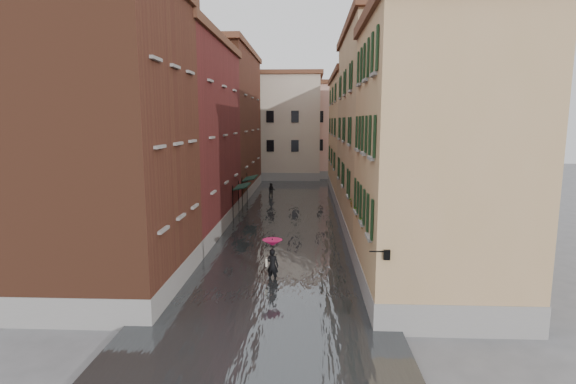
# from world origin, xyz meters

# --- Properties ---
(ground) EXTENTS (120.00, 120.00, 0.00)m
(ground) POSITION_xyz_m (0.00, 0.00, 0.00)
(ground) COLOR #5D5D60
(ground) RESTS_ON ground
(floodwater) EXTENTS (10.00, 60.00, 0.20)m
(floodwater) POSITION_xyz_m (0.00, 13.00, 0.10)
(floodwater) COLOR #3D4043
(floodwater) RESTS_ON ground
(building_left_near) EXTENTS (6.00, 8.00, 13.00)m
(building_left_near) POSITION_xyz_m (-7.00, -2.00, 6.50)
(building_left_near) COLOR brown
(building_left_near) RESTS_ON ground
(building_left_mid) EXTENTS (6.00, 14.00, 12.50)m
(building_left_mid) POSITION_xyz_m (-7.00, 9.00, 6.25)
(building_left_mid) COLOR #5B1D1C
(building_left_mid) RESTS_ON ground
(building_left_far) EXTENTS (6.00, 16.00, 14.00)m
(building_left_far) POSITION_xyz_m (-7.00, 24.00, 7.00)
(building_left_far) COLOR brown
(building_left_far) RESTS_ON ground
(building_right_near) EXTENTS (6.00, 8.00, 11.50)m
(building_right_near) POSITION_xyz_m (7.00, -2.00, 5.75)
(building_right_near) COLOR tan
(building_right_near) RESTS_ON ground
(building_right_mid) EXTENTS (6.00, 14.00, 13.00)m
(building_right_mid) POSITION_xyz_m (7.00, 9.00, 6.50)
(building_right_mid) COLOR tan
(building_right_mid) RESTS_ON ground
(building_right_far) EXTENTS (6.00, 16.00, 11.50)m
(building_right_far) POSITION_xyz_m (7.00, 24.00, 5.75)
(building_right_far) COLOR tan
(building_right_far) RESTS_ON ground
(building_end_cream) EXTENTS (12.00, 9.00, 13.00)m
(building_end_cream) POSITION_xyz_m (-3.00, 38.00, 6.50)
(building_end_cream) COLOR #C3B69B
(building_end_cream) RESTS_ON ground
(building_end_pink) EXTENTS (10.00, 9.00, 12.00)m
(building_end_pink) POSITION_xyz_m (6.00, 40.00, 6.00)
(building_end_pink) COLOR #CDA290
(building_end_pink) RESTS_ON ground
(awning_near) EXTENTS (1.09, 2.90, 2.80)m
(awning_near) POSITION_xyz_m (-3.49, 12.91, 2.46)
(awning_near) COLOR black
(awning_near) RESTS_ON ground
(awning_far) EXTENTS (1.09, 3.11, 2.80)m
(awning_far) POSITION_xyz_m (-3.48, 17.76, 2.47)
(awning_far) COLOR black
(awning_far) RESTS_ON ground
(wall_lantern) EXTENTS (0.71, 0.22, 0.35)m
(wall_lantern) POSITION_xyz_m (4.33, -6.00, 3.01)
(wall_lantern) COLOR black
(wall_lantern) RESTS_ON ground
(window_planters) EXTENTS (0.59, 5.73, 0.84)m
(window_planters) POSITION_xyz_m (4.12, 0.50, 3.51)
(window_planters) COLOR brown
(window_planters) RESTS_ON ground
(pedestrian_main) EXTENTS (0.97, 0.97, 2.06)m
(pedestrian_main) POSITION_xyz_m (-0.02, -0.80, 1.27)
(pedestrian_main) COLOR black
(pedestrian_main) RESTS_ON ground
(pedestrian_far) EXTENTS (0.77, 0.61, 1.51)m
(pedestrian_far) POSITION_xyz_m (-1.96, 22.29, 0.76)
(pedestrian_far) COLOR black
(pedestrian_far) RESTS_ON ground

